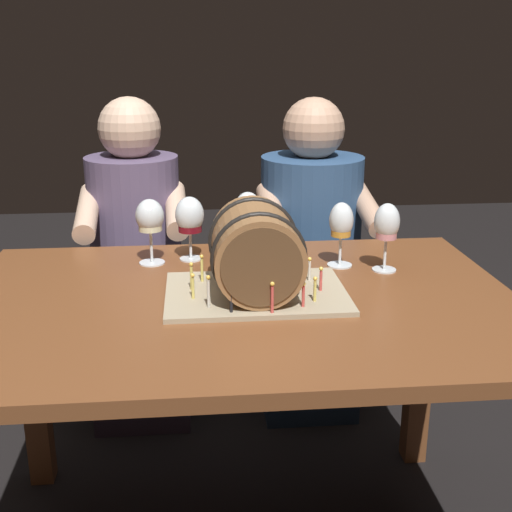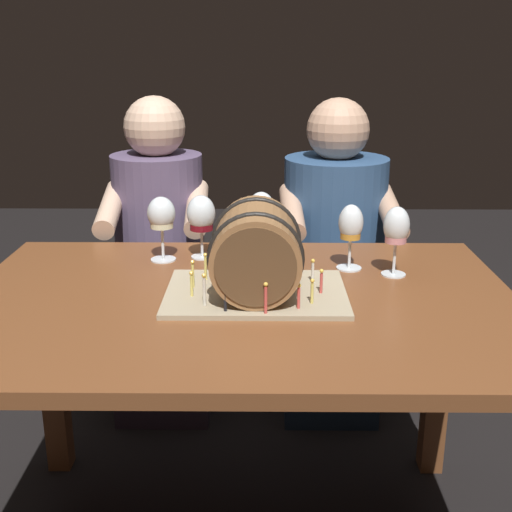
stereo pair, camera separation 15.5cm
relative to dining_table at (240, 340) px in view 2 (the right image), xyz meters
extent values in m
cube|color=brown|center=(0.00, 0.00, 0.09)|extent=(1.34, 0.91, 0.03)
cube|color=brown|center=(-0.61, 0.40, -0.28)|extent=(0.07, 0.07, 0.72)
cube|color=brown|center=(0.61, 0.40, -0.28)|extent=(0.07, 0.07, 0.72)
cube|color=tan|center=(0.04, 0.01, 0.12)|extent=(0.43, 0.31, 0.01)
cylinder|color=olive|center=(0.04, 0.01, 0.23)|extent=(0.21, 0.26, 0.21)
cylinder|color=brown|center=(0.04, -0.12, 0.23)|extent=(0.18, 0.00, 0.18)
cylinder|color=brown|center=(0.04, 0.14, 0.23)|extent=(0.18, 0.00, 0.18)
torus|color=black|center=(0.04, -0.06, 0.23)|extent=(0.22, 0.01, 0.22)
torus|color=black|center=(0.04, 0.08, 0.23)|extent=(0.22, 0.01, 0.22)
cylinder|color=#D64C47|center=(0.20, 0.00, 0.15)|extent=(0.01, 0.01, 0.05)
sphere|color=#F9C64C|center=(0.20, 0.00, 0.18)|extent=(0.01, 0.01, 0.01)
cylinder|color=silver|center=(0.18, 0.07, 0.15)|extent=(0.01, 0.01, 0.05)
sphere|color=#F9C64C|center=(0.18, 0.07, 0.18)|extent=(0.01, 0.01, 0.01)
cylinder|color=#EAD666|center=(0.13, 0.13, 0.15)|extent=(0.01, 0.01, 0.06)
sphere|color=#F9C64C|center=(0.13, 0.13, 0.19)|extent=(0.01, 0.01, 0.01)
cylinder|color=#EAD666|center=(0.07, 0.15, 0.15)|extent=(0.01, 0.01, 0.05)
sphere|color=#F9C64C|center=(0.07, 0.15, 0.18)|extent=(0.01, 0.01, 0.01)
cylinder|color=silver|center=(-0.01, 0.14, 0.15)|extent=(0.01, 0.01, 0.06)
sphere|color=#F9C64C|center=(-0.01, 0.14, 0.19)|extent=(0.01, 0.01, 0.01)
cylinder|color=#EAD666|center=(-0.09, 0.09, 0.15)|extent=(0.01, 0.01, 0.06)
sphere|color=#F9C64C|center=(-0.09, 0.09, 0.19)|extent=(0.01, 0.01, 0.01)
cylinder|color=#EAD666|center=(-0.11, 0.04, 0.15)|extent=(0.01, 0.01, 0.06)
sphere|color=#F9C64C|center=(-0.11, 0.04, 0.19)|extent=(0.01, 0.01, 0.01)
cylinder|color=#EAD666|center=(-0.11, -0.02, 0.15)|extent=(0.01, 0.01, 0.05)
sphere|color=#F9C64C|center=(-0.11, -0.02, 0.18)|extent=(0.01, 0.01, 0.01)
cylinder|color=silver|center=(-0.08, -0.08, 0.16)|extent=(0.01, 0.01, 0.07)
sphere|color=#F9C64C|center=(-0.08, -0.08, 0.19)|extent=(0.01, 0.01, 0.01)
cylinder|color=black|center=(-0.03, -0.11, 0.15)|extent=(0.01, 0.01, 0.06)
sphere|color=#F9C64C|center=(-0.03, -0.11, 0.19)|extent=(0.01, 0.01, 0.01)
cylinder|color=#D64C47|center=(0.06, -0.13, 0.15)|extent=(0.01, 0.01, 0.06)
sphere|color=#F9C64C|center=(0.06, -0.13, 0.19)|extent=(0.01, 0.01, 0.01)
cylinder|color=#D64C47|center=(0.14, -0.10, 0.15)|extent=(0.01, 0.01, 0.05)
sphere|color=#F9C64C|center=(0.14, -0.10, 0.18)|extent=(0.01, 0.01, 0.01)
cylinder|color=#EAD666|center=(0.17, -0.07, 0.15)|extent=(0.01, 0.01, 0.05)
sphere|color=#F9C64C|center=(0.17, -0.07, 0.18)|extent=(0.01, 0.01, 0.01)
cylinder|color=white|center=(-0.22, 0.28, 0.11)|extent=(0.07, 0.07, 0.00)
cylinder|color=white|center=(-0.22, 0.28, 0.16)|extent=(0.01, 0.01, 0.09)
ellipsoid|color=white|center=(-0.22, 0.28, 0.25)|extent=(0.08, 0.08, 0.09)
cylinder|color=beige|center=(-0.22, 0.28, 0.22)|extent=(0.06, 0.06, 0.04)
cylinder|color=white|center=(0.05, 0.38, 0.11)|extent=(0.06, 0.06, 0.00)
cylinder|color=white|center=(0.05, 0.38, 0.15)|extent=(0.01, 0.01, 0.07)
ellipsoid|color=white|center=(0.05, 0.38, 0.24)|extent=(0.08, 0.08, 0.10)
cylinder|color=white|center=(-0.12, 0.31, 0.11)|extent=(0.06, 0.06, 0.00)
cylinder|color=white|center=(-0.12, 0.31, 0.15)|extent=(0.01, 0.01, 0.07)
ellipsoid|color=white|center=(-0.12, 0.31, 0.24)|extent=(0.08, 0.08, 0.10)
cylinder|color=maroon|center=(-0.12, 0.31, 0.21)|extent=(0.07, 0.07, 0.03)
cylinder|color=white|center=(0.29, 0.21, 0.11)|extent=(0.07, 0.07, 0.00)
cylinder|color=white|center=(0.29, 0.21, 0.15)|extent=(0.01, 0.01, 0.08)
ellipsoid|color=white|center=(0.29, 0.21, 0.24)|extent=(0.07, 0.07, 0.10)
cylinder|color=#C6842D|center=(0.29, 0.21, 0.22)|extent=(0.05, 0.05, 0.04)
cylinder|color=white|center=(0.40, 0.16, 0.11)|extent=(0.06, 0.06, 0.00)
cylinder|color=white|center=(0.40, 0.16, 0.16)|extent=(0.01, 0.01, 0.08)
ellipsoid|color=white|center=(0.40, 0.16, 0.25)|extent=(0.07, 0.07, 0.10)
cylinder|color=pink|center=(0.40, 0.16, 0.22)|extent=(0.06, 0.06, 0.03)
cube|color=#372D40|center=(-0.31, 0.77, -0.42)|extent=(0.34, 0.32, 0.45)
cylinder|color=#5B4C6B|center=(-0.31, 0.77, 0.07)|extent=(0.33, 0.33, 0.53)
sphere|color=beige|center=(-0.31, 0.77, 0.42)|extent=(0.21, 0.21, 0.21)
cylinder|color=beige|center=(-0.16, 0.64, 0.18)|extent=(0.08, 0.31, 0.14)
cylinder|color=beige|center=(-0.44, 0.63, 0.18)|extent=(0.08, 0.31, 0.14)
cube|color=#1B2D46|center=(0.31, 0.77, -0.42)|extent=(0.34, 0.32, 0.45)
cylinder|color=#2D4C75|center=(0.31, 0.77, 0.06)|extent=(0.37, 0.37, 0.52)
sphere|color=tan|center=(0.31, 0.77, 0.42)|extent=(0.21, 0.21, 0.21)
cylinder|color=tan|center=(0.47, 0.64, 0.17)|extent=(0.08, 0.31, 0.14)
cylinder|color=tan|center=(0.15, 0.63, 0.17)|extent=(0.08, 0.31, 0.14)
camera|label=1|loc=(-0.10, -1.46, 0.69)|focal=46.08mm
camera|label=2|loc=(0.05, -1.47, 0.69)|focal=46.08mm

